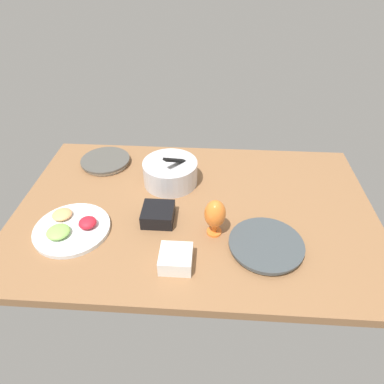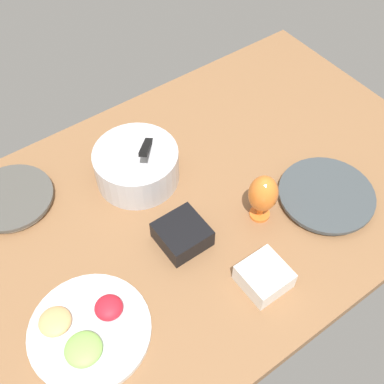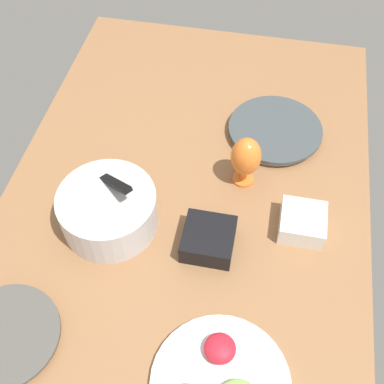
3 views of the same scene
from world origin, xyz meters
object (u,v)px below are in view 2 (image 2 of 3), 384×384
Objects in this scene: fruit_platter at (88,330)px; square_bowl_black at (182,234)px; dinner_plate_left at (12,199)px; dinner_plate_right at (326,196)px; hurricane_glass_orange at (263,195)px; mixing_bowl at (137,164)px; square_bowl_white at (264,276)px.

square_bowl_black reaches higher than fruit_platter.
dinner_plate_right is (78.70, -55.32, 0.05)cm from dinner_plate_left.
dinner_plate_left is 96.20cm from dinner_plate_right.
hurricane_glass_orange is at bearing 2.56° from fruit_platter.
dinner_plate_right is 0.94× the size of fruit_platter.
dinner_plate_right is 59.11cm from mixing_bowl.
dinner_plate_left is 39.44cm from mixing_bowl.
dinner_plate_left is 0.82× the size of fruit_platter.
square_bowl_black is (-24.02, 6.14, -6.38)cm from hurricane_glass_orange.
dinner_plate_left is at bearing 129.35° from square_bowl_black.
fruit_platter is 47.64cm from square_bowl_white.
dinner_plate_left is 1.54× the size of hurricane_glass_orange.
mixing_bowl reaches higher than dinner_plate_right.
dinner_plate_left is 0.87× the size of dinner_plate_right.
hurricane_glass_orange is at bearing -14.34° from square_bowl_black.
dinner_plate_right is 46.44cm from square_bowl_black.
dinner_plate_right is 23.21cm from hurricane_glass_orange.
dinner_plate_left is at bearing 124.04° from square_bowl_white.
square_bowl_white is at bearing -163.24° from dinner_plate_right.
hurricane_glass_orange is 23.44cm from square_bowl_white.
hurricane_glass_orange is at bearing 160.18° from dinner_plate_right.
square_bowl_black is 25.87cm from square_bowl_white.
square_bowl_black is at bearing -50.65° from dinner_plate_left.
dinner_plate_right reaches higher than dinner_plate_left.
square_bowl_white reaches higher than fruit_platter.
hurricane_glass_orange reaches higher than dinner_plate_right.
hurricane_glass_orange is 1.25× the size of square_bowl_black.
dinner_plate_right is at bearing -3.39° from fruit_platter.
dinner_plate_left is 75.98cm from hurricane_glass_orange.
fruit_platter is 1.88× the size of hurricane_glass_orange.
dinner_plate_right is 2.21× the size of square_bowl_black.
hurricane_glass_orange is 1.38× the size of square_bowl_white.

